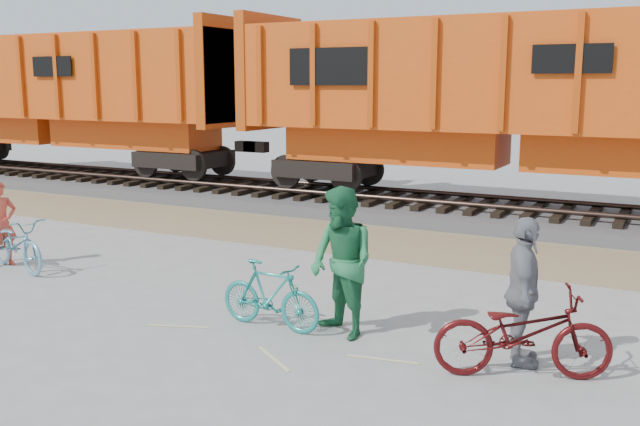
# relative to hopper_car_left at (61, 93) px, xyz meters

# --- Properties ---
(ground) EXTENTS (120.00, 120.00, 0.00)m
(ground) POSITION_rel_hopper_car_left_xyz_m (13.60, -9.00, -3.01)
(ground) COLOR #9E9E99
(ground) RESTS_ON ground
(gravel_strip) EXTENTS (120.00, 3.00, 0.02)m
(gravel_strip) POSITION_rel_hopper_car_left_xyz_m (13.60, -3.50, -3.00)
(gravel_strip) COLOR #96865D
(gravel_strip) RESTS_ON ground
(ballast_bed) EXTENTS (120.00, 4.00, 0.30)m
(ballast_bed) POSITION_rel_hopper_car_left_xyz_m (13.60, 0.00, -2.86)
(ballast_bed) COLOR slate
(ballast_bed) RESTS_ON ground
(track) EXTENTS (120.00, 2.60, 0.24)m
(track) POSITION_rel_hopper_car_left_xyz_m (13.60, 0.00, -2.53)
(track) COLOR black
(track) RESTS_ON ballast_bed
(hopper_car_left) EXTENTS (14.00, 3.13, 4.65)m
(hopper_car_left) POSITION_rel_hopper_car_left_xyz_m (0.00, 0.00, 0.00)
(hopper_car_left) COLOR black
(hopper_car_left) RESTS_ON track
(hopper_car_center) EXTENTS (14.00, 3.13, 4.65)m
(hopper_car_center) POSITION_rel_hopper_car_left_xyz_m (15.00, 0.00, 0.00)
(hopper_car_center) COLOR black
(hopper_car_center) RESTS_ON track
(bicycle_blue) EXTENTS (1.96, 1.08, 0.97)m
(bicycle_blue) POSITION_rel_hopper_car_left_xyz_m (8.07, -8.70, -2.52)
(bicycle_blue) COLOR #64A2B8
(bicycle_blue) RESTS_ON ground
(bicycle_teal) EXTENTS (1.60, 0.52, 0.95)m
(bicycle_teal) POSITION_rel_hopper_car_left_xyz_m (13.77, -9.25, -2.53)
(bicycle_teal) COLOR teal
(bicycle_teal) RESTS_ON ground
(bicycle_maroon) EXTENTS (2.13, 1.42, 1.06)m
(bicycle_maroon) POSITION_rel_hopper_car_left_xyz_m (17.21, -9.34, -2.48)
(bicycle_maroon) COLOR #480C0D
(bicycle_maroon) RESTS_ON ground
(person_solo) EXTENTS (0.53, 0.66, 1.59)m
(person_solo) POSITION_rel_hopper_car_left_xyz_m (7.57, -8.60, -2.21)
(person_solo) COLOR #D44733
(person_solo) RESTS_ON ground
(person_man) EXTENTS (1.22, 1.13, 2.01)m
(person_man) POSITION_rel_hopper_car_left_xyz_m (14.77, -9.05, -2.00)
(person_man) COLOR #236F40
(person_man) RESTS_ON ground
(person_woman) EXTENTS (0.71, 1.14, 1.81)m
(person_woman) POSITION_rel_hopper_car_left_xyz_m (17.11, -8.94, -2.10)
(person_woman) COLOR gray
(person_woman) RESTS_ON ground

